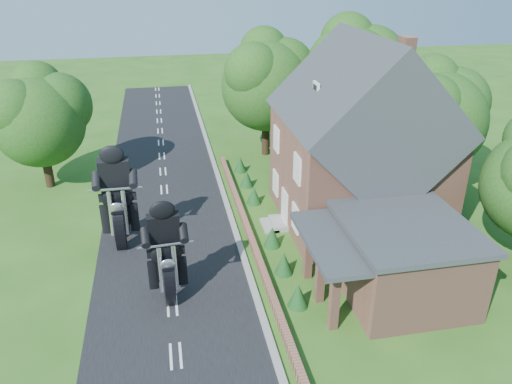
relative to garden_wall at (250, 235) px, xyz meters
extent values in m
plane|color=#295618|center=(-4.30, -5.00, -0.20)|extent=(120.00, 120.00, 0.00)
cube|color=black|center=(-4.30, -5.00, -0.19)|extent=(7.00, 80.00, 0.02)
cube|color=gray|center=(-0.65, -5.00, -0.14)|extent=(0.30, 80.00, 0.12)
cube|color=#99634E|center=(0.00, 0.00, 0.00)|extent=(0.30, 22.00, 0.40)
cube|color=#99634E|center=(6.20, 1.00, 2.80)|extent=(8.00, 8.00, 6.00)
cube|color=#2D3135|center=(6.20, 1.00, 5.80)|extent=(8.48, 8.64, 8.48)
cube|color=#99634E|center=(8.20, 1.00, 9.00)|extent=(0.60, 0.90, 1.60)
cube|color=white|center=(3.60, 1.00, 7.30)|extent=(0.12, 0.80, 0.90)
cube|color=black|center=(3.54, 1.00, 7.30)|extent=(0.04, 0.55, 0.65)
cube|color=white|center=(2.14, 1.00, 0.85)|extent=(0.10, 1.10, 2.10)
cube|color=gray|center=(1.80, 1.00, -0.05)|extent=(0.80, 1.60, 0.30)
cube|color=gray|center=(1.30, 1.00, -0.12)|extent=(0.80, 1.60, 0.15)
cube|color=white|center=(2.14, -1.20, 1.40)|extent=(0.10, 1.10, 1.40)
cube|color=black|center=(2.12, -1.20, 1.40)|extent=(0.04, 0.92, 1.22)
cube|color=white|center=(2.14, 3.20, 1.40)|extent=(0.10, 1.10, 1.40)
cube|color=black|center=(2.12, 3.20, 1.40)|extent=(0.04, 0.92, 1.22)
cube|color=white|center=(2.14, -1.20, 4.10)|extent=(0.10, 1.10, 1.40)
cube|color=black|center=(2.12, -1.20, 4.10)|extent=(0.04, 0.92, 1.22)
cube|color=white|center=(2.14, 3.20, 4.10)|extent=(0.10, 1.10, 1.40)
cube|color=black|center=(2.12, 3.20, 4.10)|extent=(0.04, 0.92, 1.22)
cube|color=#99634E|center=(5.70, -5.80, 1.40)|extent=(5.00, 5.60, 3.20)
cube|color=#2D3135|center=(5.70, -5.80, 3.12)|extent=(5.30, 5.94, 0.24)
cube|color=#2D3135|center=(2.60, -5.80, 2.75)|extent=(2.60, 5.32, 0.22)
cube|color=#99634E|center=(2.00, -7.60, 1.20)|extent=(0.35, 0.35, 2.80)
cube|color=#99634E|center=(2.00, -5.80, 1.20)|extent=(0.35, 0.35, 2.80)
cube|color=#99634E|center=(2.00, -4.00, 1.20)|extent=(0.35, 0.35, 2.80)
cylinder|color=black|center=(12.20, 3.50, 1.30)|extent=(0.56, 0.56, 3.00)
sphere|color=#1D4513|center=(12.20, 3.50, 4.45)|extent=(6.00, 6.00, 6.00)
sphere|color=#1D4513|center=(13.55, 4.10, 5.35)|extent=(4.32, 4.32, 4.32)
sphere|color=#1D4513|center=(11.15, 2.60, 5.65)|extent=(3.72, 3.72, 3.72)
sphere|color=#1D4513|center=(12.30, 4.70, 6.55)|extent=(3.30, 3.30, 3.30)
cylinder|color=black|center=(9.70, 11.00, 1.60)|extent=(0.56, 0.56, 3.60)
sphere|color=#1D4513|center=(9.70, 11.00, 5.38)|extent=(7.20, 7.20, 7.20)
sphere|color=#1D4513|center=(11.32, 11.72, 6.46)|extent=(5.18, 5.18, 5.18)
sphere|color=#1D4513|center=(8.44, 9.92, 6.82)|extent=(4.46, 4.46, 4.46)
sphere|color=#1D4513|center=(9.80, 12.44, 7.90)|extent=(3.96, 3.96, 3.96)
cylinder|color=black|center=(3.70, 12.00, 1.50)|extent=(0.56, 0.56, 3.40)
sphere|color=#1D4513|center=(3.70, 12.00, 4.96)|extent=(6.40, 6.40, 6.40)
sphere|color=#1D4513|center=(5.14, 12.64, 5.92)|extent=(4.61, 4.61, 4.61)
sphere|color=#1D4513|center=(2.58, 11.04, 6.24)|extent=(3.97, 3.97, 3.97)
sphere|color=#1D4513|center=(3.80, 13.28, 7.20)|extent=(3.52, 3.52, 3.52)
cylinder|color=black|center=(-11.30, 9.00, 1.20)|extent=(0.56, 0.56, 2.80)
sphere|color=#1D4513|center=(-11.30, 9.00, 4.14)|extent=(5.60, 5.60, 5.60)
sphere|color=#1D4513|center=(-10.04, 9.56, 4.98)|extent=(4.03, 4.03, 4.03)
sphere|color=#1D4513|center=(-12.28, 8.16, 5.26)|extent=(3.47, 3.47, 3.47)
sphere|color=#1D4513|center=(-11.20, 10.12, 6.10)|extent=(3.08, 3.08, 3.08)
cone|color=#123B17|center=(1.00, -6.00, 0.35)|extent=(0.90, 0.90, 1.10)
cone|color=#123B17|center=(1.00, -3.50, 0.35)|extent=(0.90, 0.90, 1.10)
cone|color=#123B17|center=(1.00, -1.00, 0.35)|extent=(0.90, 0.90, 1.10)
cone|color=#123B17|center=(1.00, 4.00, 0.35)|extent=(0.90, 0.90, 1.10)
cone|color=#123B17|center=(1.00, 6.50, 0.35)|extent=(0.90, 0.90, 1.10)
cone|color=#123B17|center=(1.00, 9.00, 0.35)|extent=(0.90, 0.90, 1.10)
camera|label=1|loc=(-4.08, -22.58, 13.44)|focal=35.00mm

